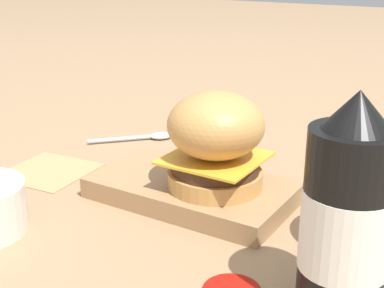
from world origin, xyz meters
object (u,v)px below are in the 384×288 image
object	(u,v)px
serving_board	(192,190)
burger	(216,140)
fries_basket	(379,212)
spoon	(149,137)
ketchup_bottle	(347,219)

from	to	relation	value
serving_board	burger	world-z (taller)	burger
fries_basket	spoon	xyz separation A→B (m)	(0.43, -0.17, -0.04)
burger	ketchup_bottle	size ratio (longest dim) A/B	0.60
ketchup_bottle	spoon	bearing A→B (deg)	-34.66
ketchup_bottle	serving_board	bearing A→B (deg)	-29.00
spoon	burger	bearing A→B (deg)	-82.64
serving_board	fries_basket	world-z (taller)	fries_basket
serving_board	spoon	bearing A→B (deg)	-40.69
spoon	fries_basket	bearing A→B (deg)	-67.83
ketchup_bottle	fries_basket	xyz separation A→B (m)	(-0.00, -0.13, -0.05)
serving_board	burger	xyz separation A→B (m)	(-0.03, 0.00, 0.07)
ketchup_bottle	spoon	xyz separation A→B (m)	(0.42, -0.29, -0.09)
serving_board	spoon	xyz separation A→B (m)	(0.19, -0.16, -0.01)
ketchup_bottle	fries_basket	size ratio (longest dim) A/B	1.35
serving_board	ketchup_bottle	distance (m)	0.28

